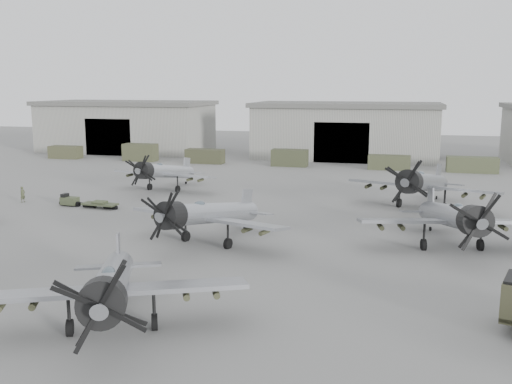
% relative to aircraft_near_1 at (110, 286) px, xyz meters
% --- Properties ---
extents(ground, '(220.00, 220.00, 0.00)m').
position_rel_aircraft_near_1_xyz_m(ground, '(4.15, 7.03, -2.32)').
color(ground, slate).
rests_on(ground, ground).
extents(hangar_left, '(29.00, 14.80, 8.70)m').
position_rel_aircraft_near_1_xyz_m(hangar_left, '(-33.85, 69.00, 2.06)').
color(hangar_left, '#9E9E94').
rests_on(hangar_left, ground).
extents(hangar_center, '(29.00, 14.80, 8.70)m').
position_rel_aircraft_near_1_xyz_m(hangar_center, '(4.15, 69.00, 2.06)').
color(hangar_center, '#9E9E94').
rests_on(hangar_center, ground).
extents(support_truck_0, '(5.00, 2.20, 1.96)m').
position_rel_aircraft_near_1_xyz_m(support_truck_0, '(-38.60, 57.03, -1.33)').
color(support_truck_0, '#42432C').
rests_on(support_truck_0, ground).
extents(support_truck_1, '(5.11, 2.20, 2.62)m').
position_rel_aircraft_near_1_xyz_m(support_truck_1, '(-25.74, 57.03, -1.00)').
color(support_truck_1, '#3F422B').
rests_on(support_truck_1, ground).
extents(support_truck_2, '(5.61, 2.20, 2.08)m').
position_rel_aircraft_near_1_xyz_m(support_truck_2, '(-15.34, 57.03, -1.27)').
color(support_truck_2, '#383A26').
rests_on(support_truck_2, ground).
extents(support_truck_3, '(5.08, 2.20, 2.38)m').
position_rel_aircraft_near_1_xyz_m(support_truck_3, '(-2.59, 57.03, -1.12)').
color(support_truck_3, '#393D28').
rests_on(support_truck_3, ground).
extents(support_truck_4, '(5.65, 2.20, 1.96)m').
position_rel_aircraft_near_1_xyz_m(support_truck_4, '(11.25, 57.03, -1.34)').
color(support_truck_4, '#40442C').
rests_on(support_truck_4, ground).
extents(support_truck_5, '(6.48, 2.20, 2.05)m').
position_rel_aircraft_near_1_xyz_m(support_truck_5, '(21.96, 57.03, -1.29)').
color(support_truck_5, '#444930').
rests_on(support_truck_5, ground).
extents(aircraft_near_1, '(12.45, 11.28, 5.09)m').
position_rel_aircraft_near_1_xyz_m(aircraft_near_1, '(0.00, 0.00, 0.00)').
color(aircraft_near_1, gray).
rests_on(aircraft_near_1, ground).
extents(aircraft_mid_1, '(12.49, 11.24, 5.00)m').
position_rel_aircraft_near_1_xyz_m(aircraft_mid_1, '(-0.74, 15.15, -0.04)').
color(aircraft_mid_1, '#95989D').
rests_on(aircraft_mid_1, ground).
extents(aircraft_mid_2, '(13.14, 11.83, 5.22)m').
position_rel_aircraft_near_1_xyz_m(aircraft_mid_2, '(16.42, 18.06, 0.06)').
color(aircraft_mid_2, gray).
rests_on(aircraft_mid_2, ground).
extents(aircraft_far_0, '(11.88, 10.69, 4.72)m').
position_rel_aircraft_near_1_xyz_m(aircraft_far_0, '(-12.26, 34.29, -0.17)').
color(aircraft_far_0, '#A0A4A9').
rests_on(aircraft_far_0, ground).
extents(aircraft_far_1, '(13.82, 12.44, 5.52)m').
position_rel_aircraft_near_1_xyz_m(aircraft_far_1, '(14.68, 31.29, 0.20)').
color(aircraft_far_1, gray).
rests_on(aircraft_far_1, ground).
extents(tug_trailer, '(5.93, 1.63, 1.18)m').
position_rel_aircraft_near_1_xyz_m(tug_trailer, '(-16.54, 24.83, -1.87)').
color(tug_trailer, '#40482F').
rests_on(tug_trailer, ground).
extents(ground_crew, '(0.48, 0.64, 1.56)m').
position_rel_aircraft_near_1_xyz_m(ground_crew, '(-23.21, 25.31, -1.53)').
color(ground_crew, '#41462E').
rests_on(ground_crew, ground).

